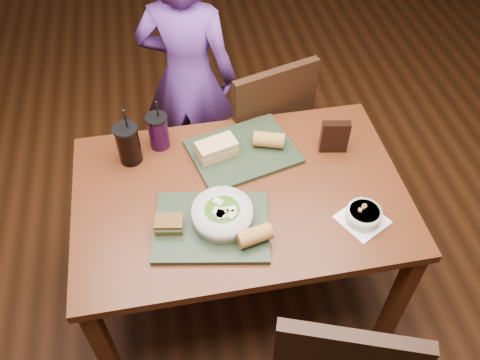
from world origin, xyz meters
The scene contains 15 objects.
ground centered at (0.00, 0.00, 0.00)m, with size 6.00×6.00×0.00m, color #381C0B.
dining_table centered at (0.00, 0.00, 0.66)m, with size 1.30×0.85×0.75m.
chair_far centered at (0.25, 0.57, 0.53)m, with size 0.52×0.52×0.96m.
diner centered at (-0.11, 0.85, 0.69)m, with size 0.50×0.33×1.37m, color #5F3189.
tray_near centered at (-0.13, -0.15, 0.76)m, with size 0.42×0.32×0.02m, color #1F2D1B.
tray_far centered at (0.05, 0.21, 0.76)m, with size 0.42×0.32×0.02m, color #1F2D1B.
salad_bowl centered at (-0.09, -0.14, 0.81)m, with size 0.22×0.22×0.07m.
soup_bowl centered at (0.43, -0.22, 0.78)m, with size 0.21×0.21×0.06m.
sandwich_near centered at (-0.29, -0.14, 0.79)m, with size 0.11×0.08×0.05m.
sandwich_far centered at (-0.06, 0.20, 0.80)m, with size 0.18×0.13×0.06m.
baguette_near centered at (0.01, -0.25, 0.80)m, with size 0.06×0.06×0.12m, color #AD7533.
baguette_far centered at (0.16, 0.22, 0.80)m, with size 0.06×0.06×0.13m, color #AD7533.
cup_cola centered at (-0.41, 0.26, 0.84)m, with size 0.10×0.10×0.27m.
cup_berry centered at (-0.29, 0.32, 0.83)m, with size 0.09×0.09×0.24m.
chip_bag centered at (0.43, 0.16, 0.83)m, with size 0.12×0.04×0.15m, color black.
Camera 1 is at (-0.23, -1.27, 2.27)m, focal length 38.00 mm.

